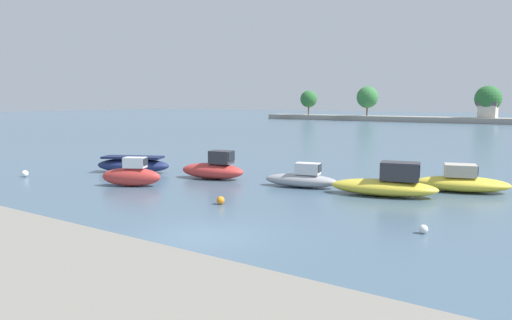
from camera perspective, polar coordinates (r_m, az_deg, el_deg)
name	(u,v)px	position (r m, az deg, el deg)	size (l,w,h in m)	color
ground_plane	(203,236)	(17.16, -6.27, -9.00)	(400.00, 400.00, 0.00)	#476075
moored_boat_0	(133,165)	(32.78, -14.36, -0.55)	(5.08, 3.55, 1.09)	navy
moored_boat_1	(132,175)	(27.62, -14.50, -1.73)	(3.40, 2.47, 1.62)	#C63833
moored_boat_2	(214,169)	(29.36, -5.04, -1.06)	(4.31, 2.44, 1.74)	#C63833
moored_boat_3	(302,179)	(26.59, 5.45, -2.23)	(4.30, 2.14, 1.36)	#9E9EA3
moored_boat_4	(387,184)	(24.92, 15.23, -2.79)	(5.54, 3.06, 1.72)	yellow
moored_boat_5	(462,182)	(27.41, 23.19, -2.40)	(5.03, 3.09, 1.43)	yellow
mooring_buoy_0	(25,174)	(33.31, -25.71, -1.46)	(0.42, 0.42, 0.42)	white
mooring_buoy_2	(423,229)	(18.39, 19.23, -7.74)	(0.32, 0.32, 0.32)	white
mooring_buoy_3	(221,200)	(22.21, -4.23, -4.78)	(0.38, 0.38, 0.38)	orange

